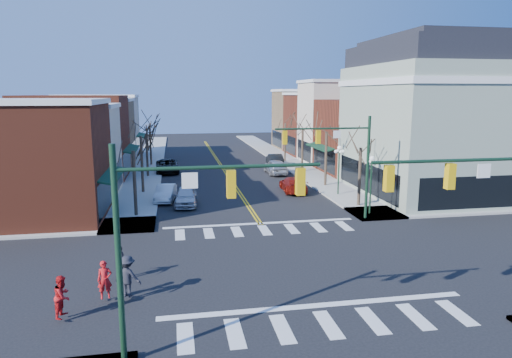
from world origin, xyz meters
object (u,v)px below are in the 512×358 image
lamppost_midblock (339,162)px  car_left_near (186,196)px  car_right_far (275,160)px  pedestrian_red_a (105,280)px  car_right_near (293,184)px  car_left_mid (166,193)px  pedestrian_red_b (63,296)px  pedestrian_dark_a (120,261)px  car_right_mid (276,167)px  pedestrian_dark_b (128,276)px  car_left_far (167,166)px  lamppost_corner (371,175)px  victorian_corner (435,117)px

lamppost_midblock → car_left_near: 13.24m
car_right_far → pedestrian_red_a: 37.80m
car_left_near → car_right_near: bearing=23.2°
car_left_near → car_right_near: car_left_near is taller
car_left_mid → pedestrian_red_b: bearing=-92.7°
pedestrian_red_a → pedestrian_dark_a: pedestrian_red_a is taller
car_left_near → car_right_mid: (10.06, 12.63, 0.09)m
car_right_near → car_right_far: size_ratio=1.04×
pedestrian_dark_b → car_left_near: bearing=-75.6°
car_right_far → pedestrian_dark_b: size_ratio=2.52×
lamppost_midblock → car_right_mid: bearing=104.4°
pedestrian_dark_a → pedestrian_red_b: bearing=-53.8°
car_left_mid → lamppost_midblock: bearing=5.1°
lamppost_midblock → car_left_far: size_ratio=0.81×
car_right_far → pedestrian_dark_b: (-14.10, -34.67, 0.30)m
pedestrian_red_a → car_left_far: bearing=74.3°
car_left_mid → pedestrian_red_b: 19.99m
lamppost_midblock → car_right_far: lamppost_midblock is taller
car_left_mid → car_left_far: size_ratio=0.75×
car_right_mid → car_right_far: bearing=-102.0°
car_right_near → car_right_far: (1.60, 14.83, 0.06)m
lamppost_midblock → pedestrian_dark_b: lamppost_midblock is taller
lamppost_corner → car_left_far: size_ratio=0.81×
pedestrian_red_b → pedestrian_dark_a: 4.07m
victorian_corner → pedestrian_red_b: size_ratio=8.56×
pedestrian_red_b → pedestrian_dark_a: (1.75, 3.68, -0.07)m
car_right_mid → pedestrian_red_b: bearing=63.0°
car_right_near → pedestrian_dark_b: size_ratio=2.62×
victorian_corner → pedestrian_dark_a: 29.42m
car_left_mid → car_right_far: 20.82m
car_right_mid → car_right_far: size_ratio=1.06×
car_left_near → pedestrian_dark_b: (-2.90, -16.45, 0.32)m
pedestrian_red_b → car_left_far: bearing=6.3°
victorian_corner → pedestrian_red_b: 32.82m
victorian_corner → lamppost_midblock: victorian_corner is taller
lamppost_midblock → car_right_near: lamppost_midblock is taller
car_right_mid → pedestrian_dark_a: bearing=62.8°
car_left_near → car_right_mid: bearing=55.2°
lamppost_midblock → car_left_mid: lamppost_midblock is taller
car_left_far → pedestrian_red_b: size_ratio=3.21×
victorian_corner → pedestrian_dark_a: size_ratio=9.35×
victorian_corner → car_left_near: size_ratio=3.35×
lamppost_corner → lamppost_midblock: same height
lamppost_corner → car_left_mid: bearing=153.9°
car_right_near → pedestrian_dark_a: size_ratio=3.09×
pedestrian_red_b → pedestrian_dark_b: bearing=-46.0°
car_left_far → car_right_far: car_right_far is taller
pedestrian_dark_a → car_right_mid: bearing=124.9°
car_left_far → lamppost_corner: bearing=-57.3°
car_right_far → car_right_mid: bearing=81.3°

